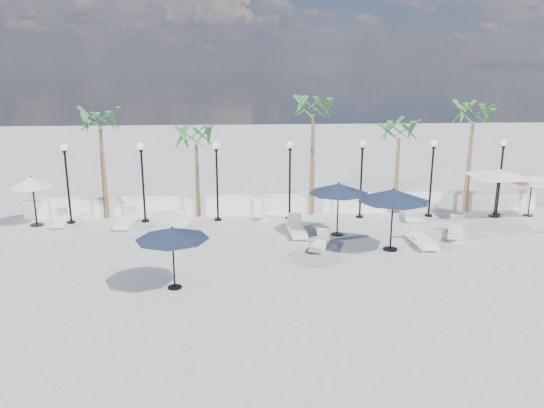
{
  "coord_description": "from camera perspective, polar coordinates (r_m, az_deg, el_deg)",
  "views": [
    {
      "loc": [
        -2.58,
        -18.42,
        7.28
      ],
      "look_at": [
        -1.06,
        3.69,
        1.5
      ],
      "focal_mm": 35.0,
      "sensor_mm": 36.0,
      "label": 1
    }
  ],
  "objects": [
    {
      "name": "parasol_navy_right",
      "position": [
        21.62,
        12.92,
        0.9
      ],
      "size": [
        2.91,
        2.91,
        2.61
      ],
      "color": "black",
      "rests_on": "ground"
    },
    {
      "name": "palm_3",
      "position": [
        27.16,
        13.5,
        7.18
      ],
      "size": [
        2.6,
        2.6,
        4.9
      ],
      "color": "brown",
      "rests_on": "ground"
    },
    {
      "name": "palm_2",
      "position": [
        26.09,
        4.47,
        9.82
      ],
      "size": [
        2.6,
        2.6,
        6.1
      ],
      "color": "brown",
      "rests_on": "ground"
    },
    {
      "name": "parasol_cream_sq_b",
      "position": [
        29.09,
        26.25,
        2.74
      ],
      "size": [
        4.42,
        4.42,
        2.22
      ],
      "color": "black",
      "rests_on": "ground"
    },
    {
      "name": "lounger_1",
      "position": [
        26.96,
        -21.84,
        -1.65
      ],
      "size": [
        0.8,
        1.8,
        0.65
      ],
      "rotation": [
        0.0,
        0.0,
        0.14
      ],
      "color": "white",
      "rests_on": "ground"
    },
    {
      "name": "lamppost_6",
      "position": [
        28.55,
        23.45,
        3.75
      ],
      "size": [
        0.36,
        0.36,
        3.84
      ],
      "color": "black",
      "rests_on": "ground"
    },
    {
      "name": "lamppost_1",
      "position": [
        25.76,
        -13.78,
        3.48
      ],
      "size": [
        0.36,
        0.36,
        3.84
      ],
      "color": "black",
      "rests_on": "ground"
    },
    {
      "name": "parasol_navy_left",
      "position": [
        17.78,
        -10.69,
        -3.17
      ],
      "size": [
        2.48,
        2.48,
        2.19
      ],
      "color": "black",
      "rests_on": "ground"
    },
    {
      "name": "lamppost_5",
      "position": [
        27.12,
        16.85,
        3.82
      ],
      "size": [
        0.36,
        0.36,
        3.84
      ],
      "color": "black",
      "rests_on": "ground"
    },
    {
      "name": "lounger_2",
      "position": [
        24.53,
        -10.19,
        -2.34
      ],
      "size": [
        0.92,
        1.86,
        0.67
      ],
      "rotation": [
        0.0,
        0.0,
        -0.2
      ],
      "color": "white",
      "rests_on": "ground"
    },
    {
      "name": "lounger_3",
      "position": [
        23.58,
        2.69,
        -2.74
      ],
      "size": [
        0.76,
        2.03,
        0.75
      ],
      "rotation": [
        0.0,
        0.0,
        0.06
      ],
      "color": "white",
      "rests_on": "ground"
    },
    {
      "name": "lounger_6",
      "position": [
        24.83,
        19.14,
        -2.69
      ],
      "size": [
        1.32,
        1.99,
        0.71
      ],
      "rotation": [
        0.0,
        0.0,
        -0.41
      ],
      "color": "white",
      "rests_on": "ground"
    },
    {
      "name": "lounger_0",
      "position": [
        25.79,
        -15.35,
        -1.7
      ],
      "size": [
        0.84,
        2.15,
        0.79
      ],
      "rotation": [
        0.0,
        0.0,
        -0.07
      ],
      "color": "white",
      "rests_on": "ground"
    },
    {
      "name": "side_table_1",
      "position": [
        25.61,
        -0.76,
        -1.1
      ],
      "size": [
        0.58,
        0.58,
        0.57
      ],
      "color": "white",
      "rests_on": "ground"
    },
    {
      "name": "lamppost_3",
      "position": [
        25.51,
        1.94,
        3.79
      ],
      "size": [
        0.36,
        0.36,
        3.84
      ],
      "color": "black",
      "rests_on": "ground"
    },
    {
      "name": "lounger_5",
      "position": [
        23.11,
        15.79,
        -3.61
      ],
      "size": [
        0.75,
        2.15,
        0.8
      ],
      "rotation": [
        0.0,
        0.0,
        0.03
      ],
      "color": "white",
      "rests_on": "ground"
    },
    {
      "name": "palm_0",
      "position": [
        26.65,
        -18.04,
        8.0
      ],
      "size": [
        2.6,
        2.6,
        5.5
      ],
      "color": "brown",
      "rests_on": "ground"
    },
    {
      "name": "lamppost_4",
      "position": [
        26.09,
        9.62,
        3.84
      ],
      "size": [
        0.36,
        0.36,
        3.84
      ],
      "color": "black",
      "rests_on": "ground"
    },
    {
      "name": "balustrade",
      "position": [
        26.92,
        1.68,
        -0.04
      ],
      "size": [
        26.0,
        0.3,
        1.01
      ],
      "color": "white",
      "rests_on": "ground"
    },
    {
      "name": "lamppost_2",
      "position": [
        25.39,
        -5.96,
        3.67
      ],
      "size": [
        0.36,
        0.36,
        3.84
      ],
      "color": "black",
      "rests_on": "ground"
    },
    {
      "name": "parasol_navy_mid",
      "position": [
        23.25,
        7.16,
        1.64
      ],
      "size": [
        2.67,
        2.67,
        2.39
      ],
      "color": "black",
      "rests_on": "ground"
    },
    {
      "name": "lamppost_0",
      "position": [
        26.58,
        -21.24,
        3.24
      ],
      "size": [
        0.36,
        0.36,
        3.84
      ],
      "color": "black",
      "rests_on": "ground"
    },
    {
      "name": "lounger_4",
      "position": [
        21.93,
        5.17,
        -4.25
      ],
      "size": [
        1.11,
        1.74,
        0.62
      ],
      "rotation": [
        0.0,
        0.0,
        -0.38
      ],
      "color": "white",
      "rests_on": "ground"
    },
    {
      "name": "parasol_cream_sq_a",
      "position": [
        28.19,
        23.23,
        3.43
      ],
      "size": [
        5.25,
        5.25,
        2.58
      ],
      "color": "black",
      "rests_on": "ground"
    },
    {
      "name": "side_table_2",
      "position": [
        23.83,
        19.44,
        -3.27
      ],
      "size": [
        0.52,
        0.52,
        0.5
      ],
      "color": "white",
      "rests_on": "ground"
    },
    {
      "name": "ground",
      "position": [
        19.97,
        3.78,
        -6.79
      ],
      "size": [
        100.0,
        100.0,
        0.0
      ],
      "primitive_type": "plane",
      "color": "gray",
      "rests_on": "ground"
    },
    {
      "name": "parasol_cream_small",
      "position": [
        26.87,
        -24.39,
        2.08
      ],
      "size": [
        1.95,
        1.95,
        2.4
      ],
      "color": "black",
      "rests_on": "ground"
    },
    {
      "name": "lounger_7",
      "position": [
        26.98,
        14.73,
        -0.98
      ],
      "size": [
        1.08,
        2.08,
        0.74
      ],
      "rotation": [
        0.0,
        0.0,
        -0.23
      ],
      "color": "white",
      "rests_on": "ground"
    },
    {
      "name": "side_table_0",
      "position": [
        22.08,
        -10.73,
        -4.12
      ],
      "size": [
        0.48,
        0.48,
        0.47
      ],
      "color": "white",
      "rests_on": "ground"
    },
    {
      "name": "palm_4",
      "position": [
        28.4,
        20.82,
        8.53
      ],
      "size": [
        2.6,
        2.6,
        5.7
      ],
      "color": "brown",
      "rests_on": "ground"
    },
    {
      "name": "palm_1",
      "position": [
        26.03,
        -8.19,
        6.69
      ],
      "size": [
        2.6,
        2.6,
        4.7
      ],
      "color": "brown",
      "rests_on": "ground"
    }
  ]
}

